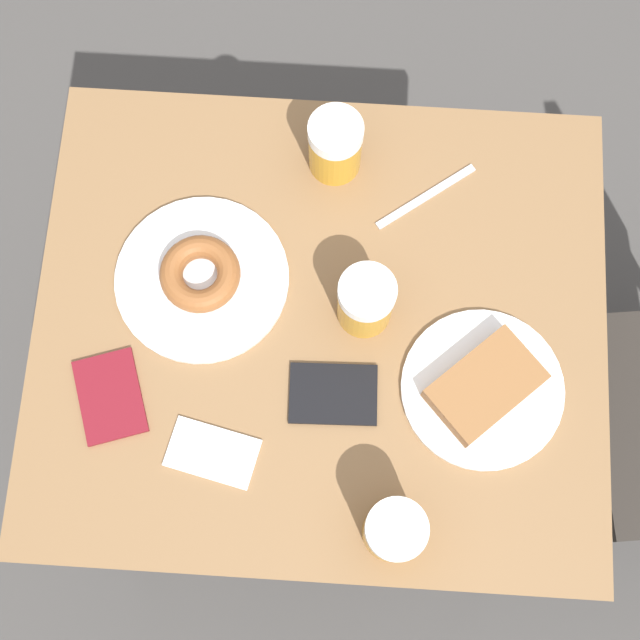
% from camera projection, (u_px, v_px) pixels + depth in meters
% --- Properties ---
extents(ground_plane, '(8.00, 8.00, 0.00)m').
position_uv_depth(ground_plane, '(320.00, 410.00, 2.02)').
color(ground_plane, '#474442').
extents(table, '(0.73, 0.84, 0.74)m').
position_uv_depth(table, '(320.00, 337.00, 1.38)').
color(table, olive).
rests_on(table, ground_plane).
extents(plate_with_cake, '(0.23, 0.23, 0.04)m').
position_uv_depth(plate_with_cake, '(484.00, 387.00, 1.26)').
color(plate_with_cake, white).
rests_on(plate_with_cake, table).
extents(plate_with_donut, '(0.26, 0.26, 0.04)m').
position_uv_depth(plate_with_donut, '(201.00, 277.00, 1.31)').
color(plate_with_donut, white).
rests_on(plate_with_donut, table).
extents(beer_mug_left, '(0.08, 0.08, 0.11)m').
position_uv_depth(beer_mug_left, '(394.00, 531.00, 1.17)').
color(beer_mug_left, '#C68C23').
rests_on(beer_mug_left, table).
extents(beer_mug_center, '(0.08, 0.08, 0.11)m').
position_uv_depth(beer_mug_center, '(335.00, 146.00, 1.32)').
color(beer_mug_center, '#C68C23').
rests_on(beer_mug_center, table).
extents(beer_mug_right, '(0.08, 0.08, 0.11)m').
position_uv_depth(beer_mug_right, '(366.00, 301.00, 1.26)').
color(beer_mug_right, '#C68C23').
rests_on(beer_mug_right, table).
extents(napkin_folded, '(0.10, 0.14, 0.00)m').
position_uv_depth(napkin_folded, '(212.00, 453.00, 1.25)').
color(napkin_folded, white).
rests_on(napkin_folded, table).
extents(fork, '(0.12, 0.15, 0.00)m').
position_uv_depth(fork, '(426.00, 197.00, 1.36)').
color(fork, silver).
rests_on(fork, table).
extents(passport_near_edge, '(0.15, 0.12, 0.01)m').
position_uv_depth(passport_near_edge, '(110.00, 396.00, 1.27)').
color(passport_near_edge, maroon).
rests_on(passport_near_edge, table).
extents(passport_far_edge, '(0.09, 0.13, 0.01)m').
position_uv_depth(passport_far_edge, '(333.00, 394.00, 1.27)').
color(passport_far_edge, black).
rests_on(passport_far_edge, table).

